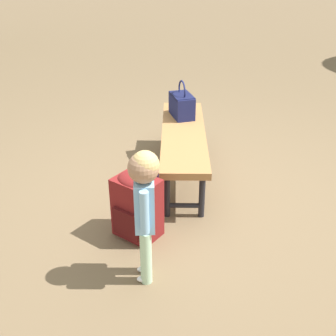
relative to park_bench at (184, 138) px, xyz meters
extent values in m
plane|color=brown|center=(0.39, 0.17, -0.39)|extent=(40.00, 40.00, 0.00)
cube|color=#9E6B3D|center=(0.00, 0.00, 0.03)|extent=(1.64, 0.65, 0.06)
cylinder|color=black|center=(0.67, 0.25, -0.20)|extent=(0.05, 0.05, 0.39)
cylinder|color=black|center=(0.71, -0.03, -0.20)|extent=(0.05, 0.05, 0.39)
cylinder|color=black|center=(-0.71, 0.03, -0.20)|extent=(0.05, 0.05, 0.39)
cylinder|color=black|center=(-0.67, -0.25, -0.20)|extent=(0.05, 0.05, 0.39)
cylinder|color=black|center=(0.69, 0.11, -0.29)|extent=(0.08, 0.28, 0.04)
cylinder|color=black|center=(-0.69, -0.11, -0.29)|extent=(0.08, 0.28, 0.04)
cube|color=#191E4C|center=(-0.39, -0.08, 0.17)|extent=(0.37, 0.30, 0.22)
cube|color=#131639|center=(-0.39, -0.08, 0.27)|extent=(0.34, 0.29, 0.02)
torus|color=#191E4C|center=(-0.39, -0.08, 0.33)|extent=(0.18, 0.10, 0.20)
cylinder|color=#B2D8B2|center=(1.49, -0.03, -0.20)|extent=(0.08, 0.08, 0.40)
cylinder|color=#B2D8B2|center=(1.40, -0.05, -0.20)|extent=(0.08, 0.08, 0.40)
ellipsoid|color=white|center=(1.50, -0.05, -0.37)|extent=(0.07, 0.10, 0.04)
ellipsoid|color=white|center=(1.40, -0.07, -0.37)|extent=(0.07, 0.10, 0.04)
cube|color=#8CBFE5|center=(1.45, -0.04, 0.17)|extent=(0.17, 0.15, 0.34)
cylinder|color=#8CBFE5|center=(1.54, -0.02, 0.19)|extent=(0.06, 0.06, 0.29)
cylinder|color=#8CBFE5|center=(1.35, -0.06, 0.19)|extent=(0.06, 0.06, 0.29)
sphere|color=#A57A5B|center=(1.45, -0.04, 0.43)|extent=(0.19, 0.19, 0.19)
sphere|color=tan|center=(1.44, -0.03, 0.45)|extent=(0.17, 0.17, 0.17)
cube|color=maroon|center=(0.99, -0.21, -0.15)|extent=(0.36, 0.40, 0.48)
ellipsoid|color=maroon|center=(0.99, -0.21, 0.07)|extent=(0.34, 0.38, 0.11)
cube|color=#4A1010|center=(1.11, -0.27, -0.23)|extent=(0.13, 0.22, 0.22)
cube|color=#4A1010|center=(0.91, -0.08, -0.15)|extent=(0.04, 0.06, 0.41)
cube|color=#4A1010|center=(0.84, -0.21, -0.15)|extent=(0.04, 0.06, 0.41)
torus|color=black|center=(0.99, -0.21, 0.12)|extent=(0.08, 0.05, 0.08)
cube|color=#4C2D66|center=(0.49, -0.18, -0.26)|extent=(0.18, 0.13, 0.26)
ellipsoid|color=#4C2D66|center=(0.49, -0.18, -0.14)|extent=(0.17, 0.12, 0.06)
cube|color=#311D42|center=(0.49, -0.11, -0.30)|extent=(0.12, 0.02, 0.12)
cube|color=#311D42|center=(0.45, -0.25, -0.26)|extent=(0.03, 0.01, 0.22)
cube|color=#311D42|center=(0.53, -0.25, -0.26)|extent=(0.03, 0.01, 0.22)
torus|color=black|center=(0.49, -0.18, -0.12)|extent=(0.01, 0.04, 0.04)
camera|label=1|loc=(3.56, 0.48, 1.59)|focal=45.29mm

